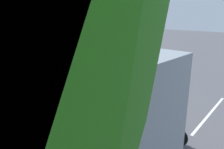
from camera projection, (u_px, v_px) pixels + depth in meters
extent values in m
plane|color=#4C4C51|center=(116.00, 99.00, 10.62)|extent=(80.00, 80.00, 0.00)
cube|color=#8C939E|center=(30.00, 82.00, 7.18)|extent=(9.65, 3.17, 2.80)
cube|color=black|center=(62.00, 59.00, 7.93)|extent=(7.96, 0.61, 1.01)
cube|color=#198C3F|center=(63.00, 89.00, 8.24)|extent=(8.33, 0.63, 0.28)
cube|color=black|center=(35.00, 127.00, 7.63)|extent=(8.87, 2.92, 0.45)
torus|color=black|center=(20.00, 89.00, 10.51)|extent=(1.02, 0.39, 1.00)
torus|color=black|center=(132.00, 144.00, 6.21)|extent=(1.02, 0.39, 1.00)
cylinder|color=black|center=(139.00, 111.00, 8.31)|extent=(0.14, 0.14, 0.74)
cube|color=black|center=(139.00, 121.00, 8.45)|extent=(0.14, 0.27, 0.10)
cylinder|color=black|center=(142.00, 113.00, 8.20)|extent=(0.14, 0.14, 0.74)
cube|color=black|center=(142.00, 122.00, 8.33)|extent=(0.14, 0.27, 0.10)
cube|color=maroon|center=(141.00, 95.00, 8.07)|extent=(0.42, 0.34, 0.62)
cylinder|color=maroon|center=(136.00, 93.00, 8.23)|extent=(0.10, 0.10, 0.59)
sphere|color=tan|center=(136.00, 100.00, 8.31)|extent=(0.10, 0.10, 0.09)
cylinder|color=maroon|center=(146.00, 96.00, 7.89)|extent=(0.10, 0.10, 0.59)
sphere|color=tan|center=(146.00, 104.00, 7.97)|extent=(0.10, 0.10, 0.09)
sphere|color=tan|center=(141.00, 84.00, 7.94)|extent=(0.26, 0.26, 0.22)
cylinder|color=#473823|center=(107.00, 103.00, 9.05)|extent=(0.13, 0.13, 0.77)
cube|color=black|center=(107.00, 112.00, 9.20)|extent=(0.12, 0.27, 0.10)
cylinder|color=#473823|center=(110.00, 104.00, 8.97)|extent=(0.13, 0.13, 0.77)
cube|color=black|center=(110.00, 113.00, 9.12)|extent=(0.12, 0.27, 0.10)
cube|color=black|center=(108.00, 87.00, 8.81)|extent=(0.40, 0.31, 0.64)
cylinder|color=black|center=(103.00, 85.00, 8.94)|extent=(0.10, 0.10, 0.61)
sphere|color=tan|center=(103.00, 92.00, 9.02)|extent=(0.10, 0.10, 0.09)
cylinder|color=black|center=(113.00, 87.00, 8.68)|extent=(0.10, 0.10, 0.61)
sphere|color=tan|center=(113.00, 95.00, 8.77)|extent=(0.10, 0.10, 0.09)
sphere|color=tan|center=(108.00, 76.00, 8.69)|extent=(0.25, 0.25, 0.23)
cylinder|color=#473823|center=(86.00, 96.00, 9.74)|extent=(0.15, 0.15, 0.77)
cube|color=black|center=(87.00, 105.00, 9.89)|extent=(0.16, 0.28, 0.10)
cylinder|color=#473823|center=(90.00, 97.00, 9.67)|extent=(0.15, 0.15, 0.77)
cube|color=black|center=(90.00, 105.00, 9.82)|extent=(0.16, 0.28, 0.10)
cube|color=black|center=(87.00, 81.00, 9.51)|extent=(0.44, 0.36, 0.64)
cylinder|color=black|center=(83.00, 80.00, 9.60)|extent=(0.11, 0.11, 0.61)
sphere|color=tan|center=(83.00, 87.00, 9.68)|extent=(0.11, 0.11, 0.09)
cylinder|color=black|center=(92.00, 81.00, 9.41)|extent=(0.11, 0.11, 0.61)
sphere|color=tan|center=(93.00, 88.00, 9.49)|extent=(0.11, 0.11, 0.09)
sphere|color=tan|center=(87.00, 71.00, 9.38)|extent=(0.28, 0.28, 0.23)
cylinder|color=black|center=(70.00, 92.00, 10.24)|extent=(0.13, 0.13, 0.78)
cube|color=black|center=(71.00, 100.00, 10.39)|extent=(0.11, 0.26, 0.10)
cylinder|color=black|center=(72.00, 93.00, 10.14)|extent=(0.13, 0.13, 0.78)
cube|color=black|center=(73.00, 101.00, 10.29)|extent=(0.11, 0.26, 0.10)
cube|color=#3F594C|center=(70.00, 78.00, 9.99)|extent=(0.39, 0.30, 0.65)
cylinder|color=#3F594C|center=(67.00, 76.00, 10.14)|extent=(0.09, 0.09, 0.61)
sphere|color=tan|center=(67.00, 83.00, 10.23)|extent=(0.09, 0.09, 0.09)
cylinder|color=#3F594C|center=(73.00, 78.00, 9.84)|extent=(0.09, 0.09, 0.61)
sphere|color=tan|center=(74.00, 85.00, 9.92)|extent=(0.09, 0.09, 0.09)
sphere|color=tan|center=(69.00, 68.00, 9.87)|extent=(0.25, 0.25, 0.23)
cylinder|color=black|center=(53.00, 86.00, 11.05)|extent=(0.13, 0.13, 0.76)
cube|color=black|center=(54.00, 94.00, 11.19)|extent=(0.12, 0.27, 0.10)
cylinder|color=black|center=(55.00, 87.00, 10.94)|extent=(0.13, 0.13, 0.76)
cube|color=black|center=(56.00, 95.00, 11.09)|extent=(0.12, 0.27, 0.10)
cube|color=#D8F233|center=(53.00, 73.00, 10.80)|extent=(0.40, 0.31, 0.63)
cube|color=silver|center=(53.00, 73.00, 10.80)|extent=(0.41, 0.32, 0.06)
cylinder|color=#D8F233|center=(50.00, 72.00, 10.96)|extent=(0.10, 0.10, 0.60)
sphere|color=tan|center=(50.00, 78.00, 11.04)|extent=(0.10, 0.10, 0.09)
cylinder|color=#D8F233|center=(55.00, 74.00, 10.64)|extent=(0.10, 0.10, 0.60)
sphere|color=tan|center=(56.00, 80.00, 10.73)|extent=(0.10, 0.10, 0.09)
sphere|color=tan|center=(52.00, 64.00, 10.68)|extent=(0.25, 0.25, 0.23)
torus|color=black|center=(137.00, 124.00, 7.71)|extent=(0.61, 0.16, 0.60)
cylinder|color=silver|center=(137.00, 124.00, 7.71)|extent=(0.12, 0.11, 0.12)
torus|color=black|center=(178.00, 137.00, 6.90)|extent=(0.61, 0.16, 0.60)
cylinder|color=silver|center=(178.00, 137.00, 6.90)|extent=(0.13, 0.13, 0.12)
cylinder|color=silver|center=(139.00, 115.00, 7.58)|extent=(0.32, 0.07, 0.67)
cube|color=white|center=(155.00, 120.00, 7.25)|extent=(0.85, 0.32, 0.36)
cube|color=black|center=(169.00, 123.00, 6.97)|extent=(0.53, 0.25, 0.20)
cylinder|color=silver|center=(164.00, 131.00, 7.00)|extent=(0.45, 0.10, 0.08)
cylinder|color=black|center=(141.00, 107.00, 7.47)|extent=(0.07, 0.58, 0.04)
torus|color=black|center=(133.00, 79.00, 12.73)|extent=(0.61, 0.28, 0.60)
cylinder|color=silver|center=(133.00, 79.00, 12.73)|extent=(0.14, 0.13, 0.12)
torus|color=black|center=(115.00, 62.00, 12.91)|extent=(0.85, 0.34, 0.84)
cylinder|color=silver|center=(115.00, 62.00, 12.91)|extent=(0.15, 0.15, 0.12)
cylinder|color=silver|center=(137.00, 74.00, 12.57)|extent=(0.63, 0.21, 0.39)
cube|color=#198C33|center=(129.00, 67.00, 12.66)|extent=(0.92, 0.49, 0.81)
cube|color=black|center=(123.00, 61.00, 12.70)|extent=(0.57, 0.35, 0.48)
cylinder|color=silver|center=(123.00, 65.00, 12.93)|extent=(0.41, 0.18, 0.34)
cylinder|color=black|center=(139.00, 70.00, 12.44)|extent=(0.18, 0.57, 0.04)
cube|color=black|center=(131.00, 63.00, 12.54)|extent=(0.59, 0.46, 0.55)
sphere|color=black|center=(138.00, 66.00, 12.40)|extent=(0.32, 0.32, 0.26)
cylinder|color=black|center=(134.00, 67.00, 12.34)|extent=(0.46, 0.20, 0.12)
cylinder|color=black|center=(124.00, 66.00, 12.55)|extent=(0.34, 0.18, 0.37)
cylinder|color=black|center=(136.00, 66.00, 12.66)|extent=(0.46, 0.20, 0.12)
cylinder|color=black|center=(126.00, 64.00, 12.86)|extent=(0.34, 0.18, 0.37)
cube|color=orange|center=(149.00, 99.00, 10.67)|extent=(0.34, 0.34, 0.03)
cone|color=orange|center=(149.00, 92.00, 10.59)|extent=(0.26, 0.26, 0.60)
cylinder|color=white|center=(149.00, 93.00, 10.59)|extent=(0.19, 0.19, 0.07)
cube|color=white|center=(210.00, 114.00, 9.14)|extent=(0.13, 4.29, 0.01)
cube|color=white|center=(147.00, 97.00, 10.90)|extent=(0.13, 4.48, 0.01)
cube|color=white|center=(101.00, 85.00, 12.67)|extent=(0.13, 4.23, 0.01)
cube|color=white|center=(67.00, 76.00, 14.43)|extent=(0.13, 4.00, 0.01)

